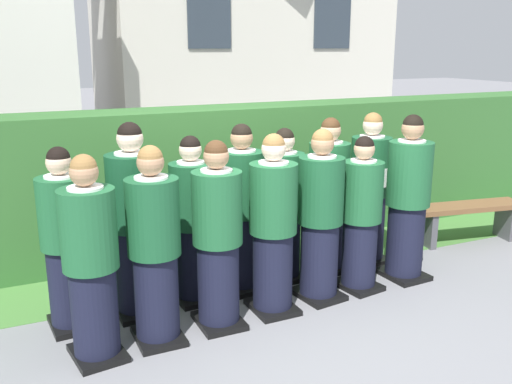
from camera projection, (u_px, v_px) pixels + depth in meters
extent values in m
plane|color=slate|center=(269.00, 310.00, 5.12)|extent=(60.00, 60.00, 0.00)
cylinder|color=black|center=(95.00, 313.00, 4.27)|extent=(0.35, 0.35, 0.74)
cube|color=black|center=(98.00, 353.00, 4.36)|extent=(0.43, 0.50, 0.05)
cylinder|color=#1E5B33|center=(88.00, 229.00, 4.11)|extent=(0.42, 0.42, 0.61)
cylinder|color=white|center=(85.00, 188.00, 4.03)|extent=(0.26, 0.26, 0.03)
cube|color=#236038|center=(79.00, 207.00, 4.24)|extent=(0.04, 0.02, 0.27)
sphere|color=tan|center=(84.00, 172.00, 4.00)|extent=(0.21, 0.21, 0.21)
sphere|color=olive|center=(83.00, 167.00, 3.99)|extent=(0.19, 0.19, 0.19)
cylinder|color=black|center=(157.00, 297.00, 4.53)|extent=(0.36, 0.36, 0.74)
cube|color=black|center=(159.00, 336.00, 4.62)|extent=(0.37, 0.46, 0.05)
cylinder|color=#19512D|center=(153.00, 217.00, 4.36)|extent=(0.42, 0.42, 0.61)
cylinder|color=white|center=(151.00, 178.00, 4.28)|extent=(0.26, 0.26, 0.03)
cube|color=gold|center=(146.00, 196.00, 4.50)|extent=(0.04, 0.01, 0.27)
sphere|color=tan|center=(150.00, 163.00, 4.25)|extent=(0.21, 0.21, 0.21)
sphere|color=olive|center=(150.00, 158.00, 4.24)|extent=(0.19, 0.19, 0.19)
cylinder|color=black|center=(218.00, 284.00, 4.79)|extent=(0.35, 0.35, 0.74)
cube|color=black|center=(219.00, 321.00, 4.87)|extent=(0.37, 0.46, 0.05)
cylinder|color=#1E5B33|center=(217.00, 208.00, 4.62)|extent=(0.42, 0.42, 0.61)
cylinder|color=white|center=(216.00, 171.00, 4.54)|extent=(0.26, 0.26, 0.03)
cube|color=gold|center=(208.00, 188.00, 4.76)|extent=(0.04, 0.01, 0.27)
sphere|color=tan|center=(216.00, 156.00, 4.51)|extent=(0.21, 0.21, 0.21)
sphere|color=#472D19|center=(216.00, 152.00, 4.50)|extent=(0.19, 0.19, 0.19)
cylinder|color=black|center=(273.00, 271.00, 5.05)|extent=(0.36, 0.36, 0.75)
cube|color=black|center=(272.00, 307.00, 5.13)|extent=(0.38, 0.47, 0.05)
cylinder|color=#1E5B33|center=(273.00, 198.00, 4.87)|extent=(0.42, 0.42, 0.62)
cylinder|color=white|center=(274.00, 163.00, 4.80)|extent=(0.26, 0.26, 0.03)
cube|color=#236038|center=(263.00, 180.00, 5.02)|extent=(0.04, 0.01, 0.27)
sphere|color=beige|center=(274.00, 149.00, 4.77)|extent=(0.21, 0.21, 0.21)
sphere|color=olive|center=(274.00, 145.00, 4.76)|extent=(0.19, 0.19, 0.19)
cylinder|color=black|center=(319.00, 260.00, 5.31)|extent=(0.36, 0.36, 0.75)
cube|color=black|center=(318.00, 294.00, 5.40)|extent=(0.44, 0.51, 0.05)
cylinder|color=#19512D|center=(321.00, 190.00, 5.14)|extent=(0.42, 0.42, 0.62)
cylinder|color=white|center=(322.00, 157.00, 5.06)|extent=(0.26, 0.26, 0.03)
cube|color=gold|center=(308.00, 173.00, 5.28)|extent=(0.04, 0.02, 0.27)
sphere|color=tan|center=(323.00, 144.00, 5.03)|extent=(0.21, 0.21, 0.21)
sphere|color=olive|center=(323.00, 140.00, 5.02)|extent=(0.19, 0.19, 0.19)
cylinder|color=black|center=(359.00, 254.00, 5.52)|extent=(0.34, 0.34, 0.70)
cube|color=black|center=(358.00, 285.00, 5.61)|extent=(0.42, 0.49, 0.05)
cylinder|color=#1E5B33|center=(362.00, 191.00, 5.36)|extent=(0.40, 0.40, 0.58)
cylinder|color=white|center=(364.00, 161.00, 5.29)|extent=(0.25, 0.25, 0.03)
cube|color=#236038|center=(349.00, 176.00, 5.49)|extent=(0.04, 0.02, 0.26)
sphere|color=tan|center=(364.00, 149.00, 5.26)|extent=(0.20, 0.20, 0.20)
sphere|color=black|center=(365.00, 146.00, 5.25)|extent=(0.18, 0.18, 0.18)
cube|color=white|center=(344.00, 194.00, 5.59)|extent=(0.15, 0.03, 0.20)
cylinder|color=black|center=(405.00, 241.00, 5.79)|extent=(0.37, 0.37, 0.78)
cube|color=black|center=(403.00, 274.00, 5.88)|extent=(0.42, 0.51, 0.05)
cylinder|color=#1E5B33|center=(410.00, 174.00, 5.61)|extent=(0.44, 0.44, 0.65)
cylinder|color=white|center=(412.00, 141.00, 5.52)|extent=(0.27, 0.27, 0.03)
cube|color=#236038|center=(396.00, 158.00, 5.75)|extent=(0.04, 0.01, 0.28)
sphere|color=tan|center=(413.00, 129.00, 5.49)|extent=(0.22, 0.22, 0.22)
sphere|color=black|center=(413.00, 125.00, 5.48)|extent=(0.20, 0.20, 0.20)
cube|color=white|center=(390.00, 178.00, 5.87)|extent=(0.15, 0.02, 0.20)
cylinder|color=black|center=(70.00, 287.00, 4.75)|extent=(0.34, 0.34, 0.72)
cube|color=black|center=(73.00, 323.00, 4.84)|extent=(0.40, 0.48, 0.05)
cylinder|color=#1E5B33|center=(63.00, 213.00, 4.59)|extent=(0.41, 0.41, 0.60)
cylinder|color=white|center=(60.00, 177.00, 4.51)|extent=(0.25, 0.25, 0.03)
cube|color=navy|center=(57.00, 193.00, 4.72)|extent=(0.04, 0.01, 0.26)
sphere|color=beige|center=(59.00, 162.00, 4.48)|extent=(0.20, 0.20, 0.20)
sphere|color=black|center=(58.00, 158.00, 4.47)|extent=(0.19, 0.19, 0.19)
cube|color=white|center=(58.00, 215.00, 4.83)|extent=(0.15, 0.02, 0.20)
cylinder|color=black|center=(137.00, 271.00, 5.00)|extent=(0.38, 0.38, 0.80)
cube|color=black|center=(140.00, 309.00, 5.10)|extent=(0.40, 0.50, 0.05)
cylinder|color=#144728|center=(133.00, 192.00, 4.82)|extent=(0.45, 0.45, 0.66)
cylinder|color=white|center=(131.00, 154.00, 4.74)|extent=(0.28, 0.28, 0.03)
cube|color=navy|center=(127.00, 172.00, 4.97)|extent=(0.04, 0.01, 0.29)
sphere|color=beige|center=(130.00, 139.00, 4.70)|extent=(0.22, 0.22, 0.22)
sphere|color=black|center=(130.00, 134.00, 4.69)|extent=(0.21, 0.21, 0.21)
cube|color=white|center=(126.00, 195.00, 5.09)|extent=(0.15, 0.01, 0.20)
cylinder|color=black|center=(194.00, 263.00, 5.27)|extent=(0.35, 0.35, 0.72)
cube|color=black|center=(195.00, 296.00, 5.36)|extent=(0.38, 0.47, 0.05)
cylinder|color=#19512D|center=(192.00, 195.00, 5.11)|extent=(0.41, 0.41, 0.60)
cylinder|color=white|center=(191.00, 163.00, 5.03)|extent=(0.25, 0.25, 0.03)
cube|color=gold|center=(184.00, 178.00, 5.24)|extent=(0.04, 0.01, 0.26)
sphere|color=beige|center=(190.00, 150.00, 5.00)|extent=(0.20, 0.20, 0.20)
sphere|color=black|center=(190.00, 146.00, 4.99)|extent=(0.19, 0.19, 0.19)
cube|color=white|center=(182.00, 198.00, 5.36)|extent=(0.15, 0.01, 0.20)
cylinder|color=black|center=(242.00, 252.00, 5.52)|extent=(0.36, 0.36, 0.76)
cube|color=black|center=(243.00, 285.00, 5.61)|extent=(0.45, 0.52, 0.05)
cylinder|color=#19512D|center=(242.00, 184.00, 5.35)|extent=(0.43, 0.43, 0.62)
cylinder|color=white|center=(242.00, 151.00, 5.27)|extent=(0.27, 0.27, 0.03)
cube|color=navy|center=(231.00, 167.00, 5.48)|extent=(0.04, 0.02, 0.27)
sphere|color=tan|center=(242.00, 138.00, 5.24)|extent=(0.21, 0.21, 0.21)
sphere|color=black|center=(242.00, 134.00, 5.23)|extent=(0.20, 0.20, 0.20)
cylinder|color=black|center=(283.00, 245.00, 5.77)|extent=(0.34, 0.34, 0.72)
cube|color=black|center=(283.00, 275.00, 5.85)|extent=(0.40, 0.48, 0.05)
cylinder|color=#19512D|center=(284.00, 183.00, 5.60)|extent=(0.41, 0.41, 0.60)
cylinder|color=white|center=(284.00, 153.00, 5.53)|extent=(0.25, 0.25, 0.03)
cube|color=navy|center=(274.00, 167.00, 5.74)|extent=(0.04, 0.02, 0.26)
sphere|color=beige|center=(285.00, 141.00, 5.50)|extent=(0.20, 0.20, 0.20)
sphere|color=black|center=(285.00, 137.00, 5.49)|extent=(0.19, 0.19, 0.19)
cube|color=white|center=(270.00, 186.00, 5.85)|extent=(0.15, 0.02, 0.20)
cylinder|color=black|center=(327.00, 236.00, 6.00)|extent=(0.36, 0.36, 0.76)
cube|color=black|center=(326.00, 266.00, 6.08)|extent=(0.40, 0.48, 0.05)
cylinder|color=#1E5B33|center=(329.00, 173.00, 5.82)|extent=(0.43, 0.43, 0.62)
cylinder|color=white|center=(330.00, 142.00, 5.74)|extent=(0.26, 0.26, 0.03)
cube|color=gold|center=(319.00, 158.00, 5.97)|extent=(0.04, 0.01, 0.27)
sphere|color=tan|center=(331.00, 131.00, 5.71)|extent=(0.21, 0.21, 0.21)
sphere|color=#472D19|center=(331.00, 127.00, 5.70)|extent=(0.20, 0.20, 0.20)
cube|color=white|center=(315.00, 176.00, 6.08)|extent=(0.15, 0.01, 0.20)
cylinder|color=black|center=(368.00, 227.00, 6.25)|extent=(0.37, 0.37, 0.76)
cube|color=black|center=(366.00, 257.00, 6.34)|extent=(0.39, 0.48, 0.05)
cylinder|color=#19512D|center=(371.00, 166.00, 6.08)|extent=(0.43, 0.43, 0.63)
cylinder|color=white|center=(372.00, 137.00, 6.00)|extent=(0.27, 0.27, 0.03)
cube|color=#236038|center=(360.00, 152.00, 6.23)|extent=(0.04, 0.01, 0.28)
sphere|color=beige|center=(373.00, 125.00, 5.97)|extent=(0.22, 0.22, 0.22)
sphere|color=olive|center=(373.00, 122.00, 5.96)|extent=(0.20, 0.20, 0.20)
cube|color=white|center=(356.00, 170.00, 6.34)|extent=(0.15, 0.01, 0.20)
cube|color=#33662D|center=(199.00, 179.00, 6.58)|extent=(10.79, 0.70, 1.66)
cube|color=beige|center=(238.00, 48.00, 13.39)|extent=(6.31, 3.73, 4.60)
cube|color=#2D3842|center=(209.00, 20.00, 11.02)|extent=(0.90, 0.04, 1.10)
cube|color=#2D3842|center=(332.00, 22.00, 12.17)|extent=(0.90, 0.04, 1.10)
cube|color=brown|center=(469.00, 207.00, 6.82)|extent=(1.44, 0.59, 0.06)
cube|color=#4C4C51|center=(427.00, 229.00, 6.74)|extent=(0.13, 0.33, 0.42)
cube|color=#4C4C51|center=(505.00, 222.00, 7.02)|extent=(0.13, 0.33, 0.42)
cube|color=#477A38|center=(225.00, 268.00, 6.08)|extent=(10.79, 0.90, 0.01)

